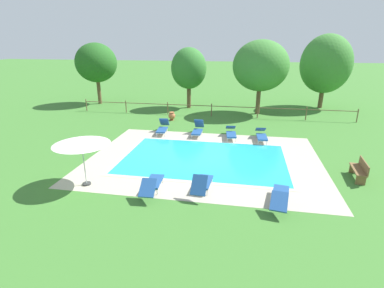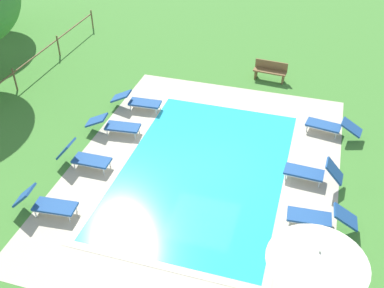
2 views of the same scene
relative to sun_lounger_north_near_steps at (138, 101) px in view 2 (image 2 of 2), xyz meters
The scene contains 13 objects.
ground_plane 4.83m from the sun_lounger_north_near_steps, 130.14° to the right, with size 160.00×160.00×0.00m, color #3D752D.
pool_deck_paving 4.83m from the sun_lounger_north_near_steps, 130.14° to the right, with size 12.05×9.08×0.01m, color #B2A893.
swimming_pool_water 4.83m from the sun_lounger_north_near_steps, 130.14° to the right, with size 8.45×5.47×0.01m, color #23A8C1.
pool_coping_rim 4.83m from the sun_lounger_north_near_steps, 130.14° to the right, with size 8.93×5.95×0.01m.
sun_lounger_north_near_steps is the anchor object (origin of this frame).
sun_lounger_north_mid 9.00m from the sun_lounger_north_near_steps, 121.46° to the right, with size 0.72×2.06×0.79m.
sun_lounger_north_far 1.91m from the sun_lounger_north_near_steps, behind, with size 0.80×2.13×0.70m.
sun_lounger_north_end 6.51m from the sun_lounger_north_near_steps, behind, with size 0.77×1.98×0.92m.
sun_lounger_south_near_corner 4.11m from the sun_lounger_north_near_steps, behind, with size 0.62×1.88×0.97m.
sun_lounger_south_mid 7.78m from the sun_lounger_north_near_steps, 110.04° to the right, with size 0.72×1.93×0.95m.
sun_lounger_south_far 7.78m from the sun_lounger_north_near_steps, 87.17° to the right, with size 0.93×2.13×0.73m.
patio_umbrella_open_foreground 10.94m from the sun_lounger_north_near_steps, 135.47° to the right, with size 2.34×2.34×2.22m.
wooden_bench_lawn_side 6.37m from the sun_lounger_north_near_steps, 49.70° to the right, with size 0.58×1.53×0.87m.
Camera 2 is at (-11.91, -3.12, 10.10)m, focal length 42.84 mm.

